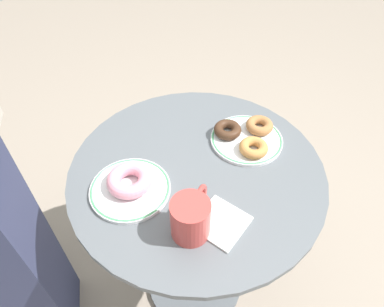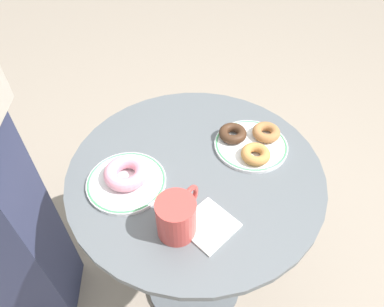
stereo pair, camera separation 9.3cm
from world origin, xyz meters
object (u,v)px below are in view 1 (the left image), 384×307
object	(u,v)px
cafe_table	(196,217)
coffee_mug	(191,217)
donut_chocolate	(228,130)
donut_old_fashioned	(254,148)
paper_napkin	(221,222)
plate_left	(130,189)
donut_cinnamon	(259,125)
plate_right	(246,139)
donut_pink_frosted	(130,180)

from	to	relation	value
cafe_table	coffee_mug	world-z (taller)	coffee_mug
donut_chocolate	donut_old_fashioned	size ratio (longest dim) A/B	1.00
donut_chocolate	paper_napkin	size ratio (longest dim) A/B	0.71
donut_chocolate	donut_old_fashioned	bearing A→B (deg)	-84.34
paper_napkin	plate_left	bearing A→B (deg)	120.22
cafe_table	donut_cinnamon	world-z (taller)	donut_cinnamon
paper_napkin	cafe_table	bearing A→B (deg)	71.35
cafe_table	plate_right	xyz separation A→B (m)	(0.18, 0.00, 0.24)
plate_left	donut_pink_frosted	bearing A→B (deg)	51.69
plate_right	paper_napkin	size ratio (longest dim) A/B	1.84
plate_right	donut_chocolate	xyz separation A→B (m)	(-0.03, 0.05, 0.02)
donut_chocolate	donut_old_fashioned	xyz separation A→B (m)	(0.01, -0.10, 0.00)
plate_right	donut_old_fashioned	xyz separation A→B (m)	(-0.02, -0.05, 0.02)
plate_right	donut_pink_frosted	world-z (taller)	donut_pink_frosted
plate_right	donut_pink_frosted	xyz separation A→B (m)	(-0.36, 0.05, 0.02)
donut_pink_frosted	donut_old_fashioned	xyz separation A→B (m)	(0.34, -0.10, -0.00)
cafe_table	donut_pink_frosted	size ratio (longest dim) A/B	6.19
paper_napkin	donut_old_fashioned	bearing A→B (deg)	29.31
cafe_table	donut_cinnamon	xyz separation A→B (m)	(0.24, 0.01, 0.26)
donut_cinnamon	donut_old_fashioned	world-z (taller)	same
donut_cinnamon	paper_napkin	world-z (taller)	donut_cinnamon
plate_right	plate_left	bearing A→B (deg)	174.03
donut_cinnamon	paper_napkin	size ratio (longest dim) A/B	0.71
donut_cinnamon	paper_napkin	bearing A→B (deg)	-148.75
cafe_table	paper_napkin	size ratio (longest dim) A/B	6.31
donut_chocolate	paper_napkin	distance (m)	0.31
donut_cinnamon	cafe_table	bearing A→B (deg)	-178.05
donut_old_fashioned	coffee_mug	distance (m)	0.30
paper_napkin	coffee_mug	xyz separation A→B (m)	(-0.07, 0.03, 0.05)
donut_pink_frosted	donut_chocolate	world-z (taller)	donut_pink_frosted
plate_right	donut_chocolate	distance (m)	0.06
plate_left	donut_pink_frosted	size ratio (longest dim) A/B	1.78
donut_cinnamon	donut_pink_frosted	bearing A→B (deg)	174.48
donut_old_fashioned	paper_napkin	xyz separation A→B (m)	(-0.22, -0.12, -0.02)
plate_left	coffee_mug	xyz separation A→B (m)	(0.06, -0.19, 0.05)
donut_old_fashioned	coffee_mug	size ratio (longest dim) A/B	0.64
donut_pink_frosted	coffee_mug	bearing A→B (deg)	-75.21
cafe_table	plate_right	bearing A→B (deg)	0.91
plate_right	donut_cinnamon	bearing A→B (deg)	5.26
cafe_table	donut_pink_frosted	xyz separation A→B (m)	(-0.18, 0.05, 0.27)
plate_left	donut_cinnamon	world-z (taller)	donut_cinnamon
cafe_table	coffee_mug	bearing A→B (deg)	-130.89
cafe_table	paper_napkin	world-z (taller)	paper_napkin
cafe_table	donut_pink_frosted	distance (m)	0.33
donut_pink_frosted	donut_chocolate	bearing A→B (deg)	0.31
plate_left	paper_napkin	world-z (taller)	plate_left
paper_napkin	donut_pink_frosted	bearing A→B (deg)	118.24
donut_pink_frosted	paper_napkin	size ratio (longest dim) A/B	1.02
donut_cinnamon	coffee_mug	world-z (taller)	coffee_mug
donut_cinnamon	donut_old_fashioned	distance (m)	0.10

